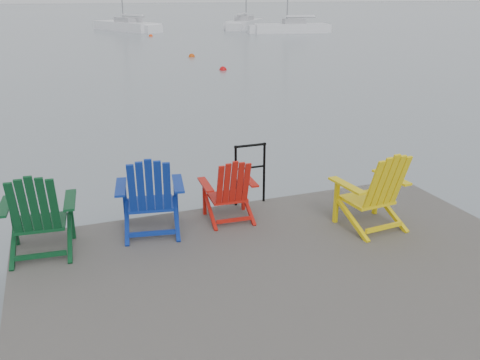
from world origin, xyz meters
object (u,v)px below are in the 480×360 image
object	(u,v)px
handrail	(250,168)
buoy_a	(223,70)
buoy_c	(192,57)
chair_red	(230,189)
chair_green	(38,213)
buoy_d	(151,36)
chair_yellow	(375,190)
sailboat_mid	(245,25)
sailboat_near	(126,27)
sailboat_far	(291,29)
chair_blue	(150,194)

from	to	relation	value
handrail	buoy_a	world-z (taller)	handrail
buoy_c	chair_red	bearing A→B (deg)	-103.91
chair_green	buoy_a	xyz separation A→B (m)	(7.98, 17.14, -1.03)
handrail	buoy_d	distance (m)	38.00
chair_yellow	sailboat_mid	distance (m)	48.67
sailboat_mid	buoy_a	xyz separation A→B (m)	(-11.84, -28.18, -0.36)
chair_yellow	buoy_d	size ratio (longest dim) A/B	3.04
sailboat_near	buoy_a	xyz separation A→B (m)	(0.18, -28.88, -0.35)
sailboat_near	chair_yellow	bearing A→B (deg)	-117.03
chair_yellow	sailboat_far	xyz separation A→B (m)	(17.27, 38.36, -0.68)
chair_blue	buoy_d	distance (m)	38.75
chair_red	chair_green	bearing A→B (deg)	-173.19
chair_red	sailboat_far	bearing A→B (deg)	66.63
chair_green	chair_blue	world-z (taller)	chair_blue
sailboat_mid	chair_red	bearing A→B (deg)	-76.43
chair_green	chair_red	distance (m)	2.39
chair_blue	chair_red	xyz separation A→B (m)	(1.06, 0.02, -0.08)
handrail	buoy_d	bearing A→B (deg)	81.27
chair_green	sailboat_near	bearing A→B (deg)	85.41
handrail	chair_yellow	xyz separation A→B (m)	(1.20, -1.34, -0.00)
handrail	buoy_c	xyz separation A→B (m)	(5.14, 22.22, -1.04)
sailboat_far	buoy_d	world-z (taller)	sailboat_far
chair_green	handrail	bearing A→B (deg)	17.05
chair_green	buoy_c	size ratio (longest dim) A/B	2.90
chair_yellow	buoy_c	bearing A→B (deg)	75.46
sailboat_near	sailboat_mid	size ratio (longest dim) A/B	1.05
buoy_a	buoy_d	distance (m)	21.03
buoy_d	chair_yellow	bearing A→B (deg)	-96.70
chair_blue	sailboat_mid	xyz separation A→B (m)	(18.50, 45.20, -0.68)
buoy_a	buoy_c	world-z (taller)	buoy_c
chair_blue	chair_yellow	world-z (taller)	chair_yellow
handrail	buoy_a	bearing A→B (deg)	72.80
chair_red	sailboat_mid	world-z (taller)	sailboat_mid
sailboat_mid	buoy_d	bearing A→B (deg)	-112.73
sailboat_near	buoy_a	distance (m)	28.88
chair_blue	chair_yellow	xyz separation A→B (m)	(2.74, -0.85, 0.00)
sailboat_far	buoy_a	distance (m)	24.46
chair_green	buoy_c	bearing A→B (deg)	75.71
buoy_c	buoy_d	distance (m)	15.35
buoy_a	buoy_c	bearing A→B (deg)	89.76
chair_blue	sailboat_far	distance (m)	42.52
chair_green	sailboat_near	world-z (taller)	sailboat_near
sailboat_near	sailboat_far	bearing A→B (deg)	-54.24
sailboat_far	buoy_a	xyz separation A→B (m)	(-13.35, -20.50, -0.36)
sailboat_near	buoy_c	bearing A→B (deg)	-111.96
buoy_a	buoy_d	xyz separation A→B (m)	(0.65, 21.02, 0.00)
sailboat_mid	buoy_a	world-z (taller)	sailboat_mid
sailboat_near	chair_red	bearing A→B (deg)	-119.19
chair_blue	sailboat_mid	size ratio (longest dim) A/B	0.09
chair_yellow	buoy_a	world-z (taller)	chair_yellow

